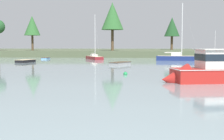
# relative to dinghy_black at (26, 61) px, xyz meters

# --- Properties ---
(far_shore_bank) EXTENTS (241.43, 45.51, 1.50)m
(far_shore_bank) POSITION_rel_dinghy_black_xyz_m (23.65, 42.35, 0.59)
(far_shore_bank) COLOR #4C563D
(far_shore_bank) RESTS_ON ground
(dinghy_black) EXTENTS (2.81, 4.12, 0.67)m
(dinghy_black) POSITION_rel_dinghy_black_xyz_m (0.00, 0.00, 0.00)
(dinghy_black) COLOR black
(dinghy_black) RESTS_ON ground
(dinghy_skyblue) EXTENTS (1.32, 2.68, 0.52)m
(dinghy_skyblue) POSITION_rel_dinghy_black_xyz_m (0.23, 11.56, -0.03)
(dinghy_skyblue) COLOR #669ECC
(dinghy_skyblue) RESTS_ON ground
(sailboat_navy) EXTENTS (8.29, 3.28, 11.38)m
(sailboat_navy) POSITION_rel_dinghy_black_xyz_m (26.80, 8.06, 0.08)
(sailboat_navy) COLOR navy
(sailboat_navy) RESTS_ON ground
(dinghy_grey) EXTENTS (3.32, 4.13, 0.62)m
(dinghy_grey) POSITION_rel_dinghy_black_xyz_m (16.42, -5.60, -0.01)
(dinghy_grey) COLOR gray
(dinghy_grey) RESTS_ON ground
(cruiser_red) EXTENTS (9.11, 4.37, 5.17)m
(cruiser_red) POSITION_rel_dinghy_black_xyz_m (24.59, -26.75, 0.42)
(cruiser_red) COLOR #B2231E
(cruiser_red) RESTS_ON ground
(sailboat_maroon) EXTENTS (4.34, 6.53, 9.47)m
(sailboat_maroon) POSITION_rel_dinghy_black_xyz_m (10.32, 11.87, 0.03)
(sailboat_maroon) COLOR maroon
(sailboat_maroon) RESTS_ON ground
(mooring_buoy_green) EXTENTS (0.43, 0.43, 0.48)m
(mooring_buoy_green) POSITION_rel_dinghy_black_xyz_m (17.62, -20.98, -0.09)
(mooring_buoy_green) COLOR #1E8C47
(mooring_buoy_green) RESTS_ON ground
(shore_tree_right) EXTENTS (4.10, 4.10, 8.90)m
(shore_tree_right) POSITION_rel_dinghy_black_xyz_m (-7.70, 27.66, 7.65)
(shore_tree_right) COLOR brown
(shore_tree_right) RESTS_ON far_shore_bank
(shore_tree_far_left) EXTENTS (5.58, 5.58, 12.08)m
(shore_tree_far_left) POSITION_rel_dinghy_black_xyz_m (12.98, 27.41, 9.92)
(shore_tree_far_left) COLOR brown
(shore_tree_far_left) RESTS_ON far_shore_bank
(shore_tree_center_right) EXTENTS (4.43, 4.43, 9.30)m
(shore_tree_center_right) POSITION_rel_dinghy_black_xyz_m (29.27, 39.91, 7.84)
(shore_tree_center_right) COLOR brown
(shore_tree_center_right) RESTS_ON far_shore_bank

